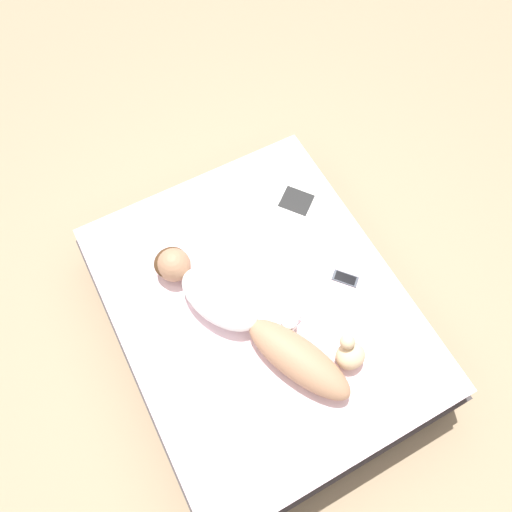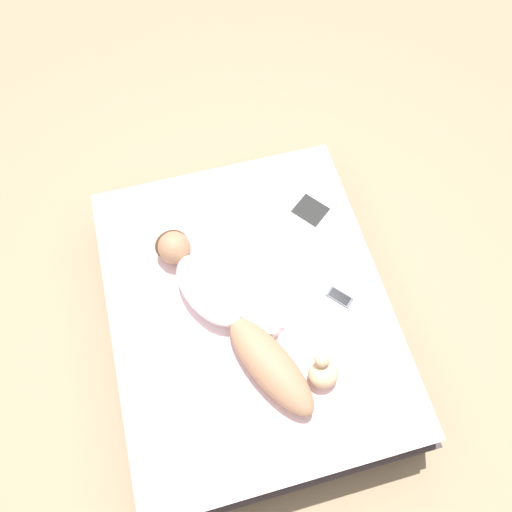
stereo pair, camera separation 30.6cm
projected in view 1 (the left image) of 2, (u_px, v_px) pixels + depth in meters
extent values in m
plane|color=#9E8466|center=(260.00, 329.00, 3.42)|extent=(12.00, 12.00, 0.00)
cube|color=#383333|center=(260.00, 322.00, 3.28)|extent=(1.70, 2.09, 0.32)
cube|color=silver|center=(260.00, 309.00, 3.06)|extent=(1.64, 2.03, 0.17)
ellipsoid|color=#A37556|center=(298.00, 359.00, 2.75)|extent=(0.49, 0.71, 0.17)
ellipsoid|color=white|center=(219.00, 299.00, 2.88)|extent=(0.47, 0.59, 0.21)
ellipsoid|color=#472D19|center=(171.00, 262.00, 2.98)|extent=(0.27, 0.26, 0.11)
sphere|color=#A37556|center=(174.00, 265.00, 2.98)|extent=(0.20, 0.20, 0.20)
cube|color=white|center=(281.00, 234.00, 3.18)|extent=(0.39, 0.39, 0.01)
cube|color=white|center=(296.00, 201.00, 3.29)|extent=(0.39, 0.39, 0.01)
cube|color=black|center=(296.00, 201.00, 3.29)|extent=(0.26, 0.26, 0.00)
cylinder|color=white|center=(289.00, 323.00, 2.88)|extent=(0.09, 0.09, 0.09)
cylinder|color=black|center=(289.00, 321.00, 2.85)|extent=(0.08, 0.08, 0.01)
torus|color=white|center=(297.00, 319.00, 2.89)|extent=(0.06, 0.01, 0.06)
cube|color=#333842|center=(345.00, 278.00, 3.05)|extent=(0.16, 0.17, 0.01)
cube|color=black|center=(345.00, 278.00, 3.04)|extent=(0.13, 0.14, 0.00)
ellipsoid|color=#D1B289|center=(350.00, 356.00, 2.77)|extent=(0.17, 0.15, 0.14)
sphere|color=#D1B289|center=(347.00, 342.00, 2.71)|extent=(0.09, 0.09, 0.09)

